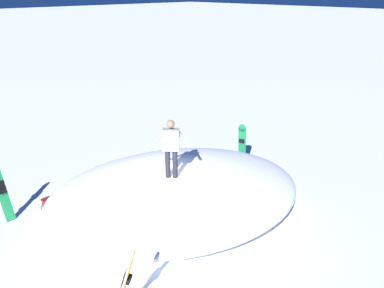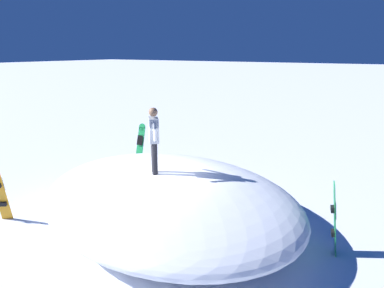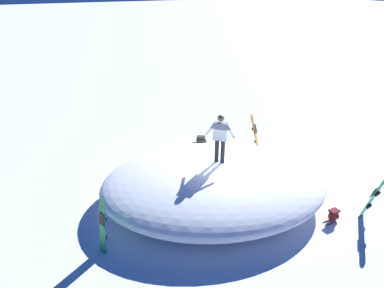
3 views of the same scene
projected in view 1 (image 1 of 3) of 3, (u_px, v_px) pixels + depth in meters
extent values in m
plane|color=white|center=(168.00, 223.00, 11.24)|extent=(240.00, 240.00, 0.00)
ellipsoid|color=white|center=(176.00, 193.00, 11.55)|extent=(8.85, 7.79, 1.31)
cylinder|color=black|center=(168.00, 164.00, 10.88)|extent=(0.14, 0.14, 0.80)
cylinder|color=black|center=(175.00, 164.00, 10.87)|extent=(0.14, 0.14, 0.80)
cube|color=#8C939E|center=(171.00, 140.00, 10.62)|extent=(0.46, 0.47, 0.60)
sphere|color=#936B4C|center=(171.00, 124.00, 10.46)|extent=(0.22, 0.22, 0.22)
cylinder|color=#8C939E|center=(159.00, 138.00, 10.61)|extent=(0.32, 0.34, 0.50)
cylinder|color=#8C939E|center=(183.00, 138.00, 10.59)|extent=(0.32, 0.34, 0.50)
cube|color=#1E8C47|center=(242.00, 147.00, 14.52)|extent=(0.26, 0.33, 1.53)
cylinder|color=#1E8C47|center=(242.00, 128.00, 14.17)|extent=(0.13, 0.29, 0.29)
cube|color=black|center=(242.00, 140.00, 14.41)|extent=(0.11, 0.24, 0.37)
cube|color=black|center=(242.00, 141.00, 14.36)|extent=(0.13, 0.21, 0.12)
cube|color=black|center=(242.00, 154.00, 14.61)|extent=(0.13, 0.21, 0.12)
cube|color=#1E8C47|center=(3.00, 196.00, 11.23)|extent=(0.33, 0.46, 1.47)
cube|color=black|center=(2.00, 187.00, 11.14)|extent=(0.24, 0.14, 0.35)
cube|color=black|center=(0.00, 186.00, 11.20)|extent=(0.20, 0.12, 0.12)
cube|color=black|center=(6.00, 204.00, 11.31)|extent=(0.20, 0.12, 0.12)
cylinder|color=orange|center=(133.00, 258.00, 7.36)|extent=(0.27, 0.24, 0.27)
cube|color=black|center=(124.00, 279.00, 7.56)|extent=(0.25, 0.23, 0.38)
cube|color=black|center=(129.00, 279.00, 7.55)|extent=(0.21, 0.19, 0.12)
ellipsoid|color=maroon|center=(48.00, 205.00, 11.80)|extent=(0.35, 0.26, 0.42)
ellipsoid|color=maroon|center=(43.00, 208.00, 11.72)|extent=(0.10, 0.20, 0.20)
cube|color=maroon|center=(47.00, 199.00, 11.74)|extent=(0.29, 0.22, 0.06)
cylinder|color=maroon|center=(56.00, 209.00, 11.95)|extent=(0.24, 0.04, 0.04)
cylinder|color=maroon|center=(53.00, 207.00, 12.05)|extent=(0.24, 0.04, 0.04)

